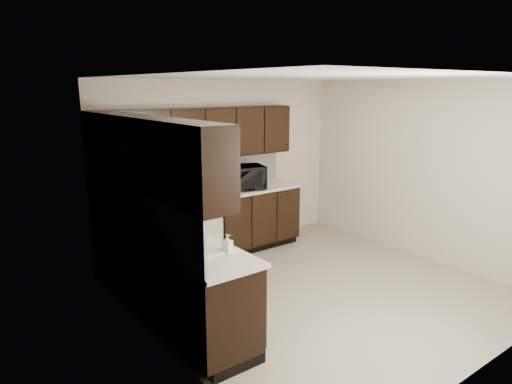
% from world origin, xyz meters
% --- Properties ---
extents(floor, '(4.00, 4.00, 0.00)m').
position_xyz_m(floor, '(0.00, 0.00, 0.00)').
color(floor, gray).
rests_on(floor, ground).
extents(ceiling, '(4.00, 4.00, 0.00)m').
position_xyz_m(ceiling, '(0.00, 0.00, 2.50)').
color(ceiling, white).
rests_on(ceiling, wall_back).
extents(wall_back, '(4.00, 0.02, 2.50)m').
position_xyz_m(wall_back, '(0.00, 2.00, 1.25)').
color(wall_back, '#BDB3A1').
rests_on(wall_back, floor).
extents(wall_left, '(0.02, 4.00, 2.50)m').
position_xyz_m(wall_left, '(-2.00, 0.00, 1.25)').
color(wall_left, '#BDB3A1').
rests_on(wall_left, floor).
extents(wall_right, '(0.02, 4.00, 2.50)m').
position_xyz_m(wall_right, '(2.00, 0.00, 1.25)').
color(wall_right, '#BDB3A1').
rests_on(wall_right, floor).
extents(wall_front, '(4.00, 0.02, 2.50)m').
position_xyz_m(wall_front, '(0.00, -2.00, 1.25)').
color(wall_front, '#BDB3A1').
rests_on(wall_front, floor).
extents(lower_cabinets, '(3.00, 2.80, 0.90)m').
position_xyz_m(lower_cabinets, '(-1.01, 1.11, 0.41)').
color(lower_cabinets, black).
rests_on(lower_cabinets, floor).
extents(countertop, '(3.03, 2.83, 0.04)m').
position_xyz_m(countertop, '(-1.01, 1.11, 0.92)').
color(countertop, beige).
rests_on(countertop, lower_cabinets).
extents(backsplash, '(3.00, 2.80, 0.48)m').
position_xyz_m(backsplash, '(-1.22, 1.32, 1.18)').
color(backsplash, silver).
rests_on(backsplash, countertop).
extents(upper_cabinets, '(3.00, 2.80, 0.70)m').
position_xyz_m(upper_cabinets, '(-1.10, 1.20, 1.77)').
color(upper_cabinets, black).
rests_on(upper_cabinets, wall_back).
extents(dishwasher, '(0.58, 0.04, 0.78)m').
position_xyz_m(dishwasher, '(-0.70, 1.41, 0.55)').
color(dishwasher, beige).
rests_on(dishwasher, lower_cabinets).
extents(sink, '(0.54, 0.82, 0.42)m').
position_xyz_m(sink, '(-1.68, -0.01, 0.88)').
color(sink, beige).
rests_on(sink, countertop).
extents(microwave, '(0.72, 0.58, 0.34)m').
position_xyz_m(microwave, '(0.09, 1.66, 1.11)').
color(microwave, black).
rests_on(microwave, countertop).
extents(soap_bottle_a, '(0.10, 0.10, 0.17)m').
position_xyz_m(soap_bottle_a, '(-1.52, -0.38, 1.02)').
color(soap_bottle_a, gray).
rests_on(soap_bottle_a, countertop).
extents(soap_bottle_b, '(0.11, 0.11, 0.21)m').
position_xyz_m(soap_bottle_b, '(-1.85, 0.70, 1.05)').
color(soap_bottle_b, gray).
rests_on(soap_bottle_b, countertop).
extents(toaster_oven, '(0.40, 0.35, 0.21)m').
position_xyz_m(toaster_oven, '(-1.72, 1.77, 1.05)').
color(toaster_oven, '#B4B4B6').
rests_on(toaster_oven, countertop).
extents(storage_bin, '(0.47, 0.40, 0.16)m').
position_xyz_m(storage_bin, '(-1.63, 0.42, 1.02)').
color(storage_bin, silver).
rests_on(storage_bin, countertop).
extents(blue_pitcher, '(0.23, 0.23, 0.29)m').
position_xyz_m(blue_pitcher, '(-1.69, 0.04, 1.09)').
color(blue_pitcher, navy).
rests_on(blue_pitcher, countertop).
extents(teal_tumbler, '(0.11, 0.11, 0.21)m').
position_xyz_m(teal_tumbler, '(-1.48, 1.35, 1.05)').
color(teal_tumbler, '#0B6C7F').
rests_on(teal_tumbler, countertop).
extents(paper_towel_roll, '(0.19, 0.19, 0.33)m').
position_xyz_m(paper_towel_roll, '(-1.57, 0.51, 1.10)').
color(paper_towel_roll, silver).
rests_on(paper_towel_roll, countertop).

